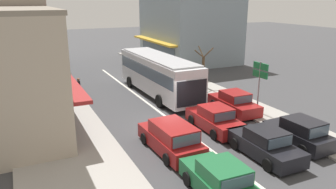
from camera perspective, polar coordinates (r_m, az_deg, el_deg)
The scene contains 17 objects.
ground_plane at distance 20.75m, azimuth 1.34°, elevation -5.14°, with size 140.00×140.00×0.00m, color #3F3F42.
lane_centre_line at distance 24.17m, azimuth -2.92°, elevation -1.98°, with size 0.20×28.00×0.01m, color silver.
sidewalk_left at distance 24.50m, azimuth -19.66°, elevation -2.54°, with size 5.20×44.00×0.14m, color #A39E96.
kerb_right at distance 28.61m, azimuth 7.05°, elevation 0.96°, with size 2.80×44.00×0.12m, color #A39E96.
building_right_far at distance 41.84m, azimuth 3.61°, elevation 12.63°, with size 9.67×11.95×9.79m.
city_bus at distance 26.41m, azimuth -1.74°, elevation 3.85°, with size 2.86×10.89×3.23m.
wagon_queue_far_back at distance 16.90m, azimuth 0.56°, elevation -7.60°, with size 2.05×4.56×1.58m.
sedan_behind_bus_near at distance 19.84m, azimuth 8.18°, elevation -4.30°, with size 1.90×4.20×1.47m.
sedan_adjacent_lane_lead at distance 13.51m, azimuth 9.38°, elevation -14.84°, with size 1.98×4.24×1.47m.
sedan_adjacent_lane_trail at distance 17.11m, azimuth 16.51°, elevation -8.31°, with size 1.92×4.21×1.47m.
parked_hatchback_kerb_front at distance 18.92m, azimuth 21.86°, elevation -6.27°, with size 1.89×3.74×1.54m.
parked_sedan_kerb_second at distance 23.14m, azimuth 11.41°, elevation -1.43°, with size 1.98×4.25×1.47m.
traffic_light_downstreet at distance 36.20m, azimuth -18.00°, elevation 8.05°, with size 0.33×0.24×4.20m.
directional_road_sign at distance 22.75m, azimuth 15.73°, elevation 3.31°, with size 0.10×1.40×3.60m.
street_tree_right at distance 28.77m, azimuth 6.16°, elevation 4.57°, with size 1.91×1.90×3.62m.
pedestrian_with_handbag_near at distance 30.46m, azimuth -16.98°, elevation 3.26°, with size 0.50×0.60×1.63m.
pedestrian_browsing_midblock at distance 26.13m, azimuth -15.26°, elevation 1.29°, with size 0.25×0.57×1.63m.
Camera 1 is at (-8.71, -17.22, 7.62)m, focal length 35.00 mm.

